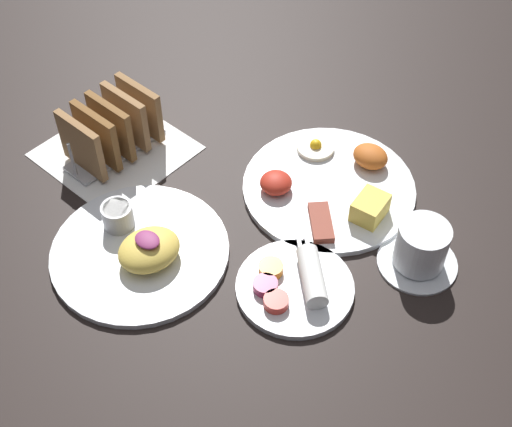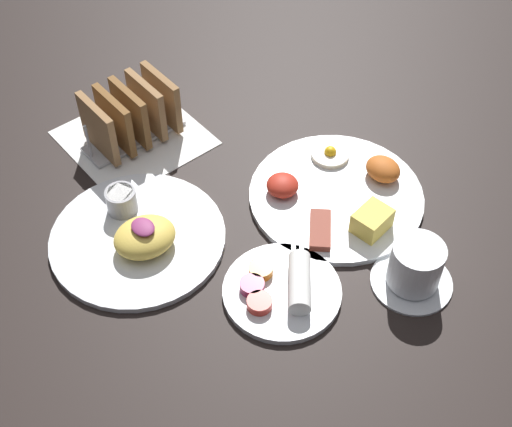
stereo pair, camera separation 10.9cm
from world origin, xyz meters
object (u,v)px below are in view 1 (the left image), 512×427
(plate_breakfast, at_px, (331,185))
(plate_condiments, at_px, (295,285))
(plate_foreground, at_px, (140,248))
(toast_rack, at_px, (112,129))
(coffee_cup, at_px, (421,248))

(plate_breakfast, distance_m, plate_condiments, 0.21)
(plate_breakfast, height_order, plate_foreground, plate_foreground)
(toast_rack, height_order, coffee_cup, toast_rack)
(plate_condiments, bearing_deg, coffee_cup, 56.08)
(plate_condiments, distance_m, coffee_cup, 0.19)
(plate_condiments, distance_m, toast_rack, 0.42)
(plate_condiments, height_order, coffee_cup, coffee_cup)
(plate_breakfast, xyz_separation_m, coffee_cup, (0.19, -0.04, 0.03))
(plate_breakfast, xyz_separation_m, toast_rack, (-0.33, -0.17, 0.04))
(plate_condiments, xyz_separation_m, plate_foreground, (-0.22, -0.10, 0.00))
(toast_rack, distance_m, coffee_cup, 0.54)
(plate_condiments, bearing_deg, toast_rack, 177.20)
(plate_breakfast, distance_m, plate_foreground, 0.33)
(plate_breakfast, relative_size, toast_rack, 1.56)
(plate_foreground, relative_size, toast_rack, 1.50)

